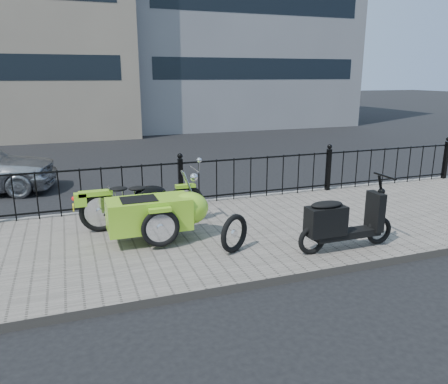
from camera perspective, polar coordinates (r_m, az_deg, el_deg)
name	(u,v)px	position (r m, az deg, el deg)	size (l,w,h in m)	color
ground	(199,230)	(7.92, -3.23, -5.01)	(120.00, 120.00, 0.00)	black
sidewalk	(208,236)	(7.46, -2.13, -5.82)	(30.00, 3.80, 0.12)	#686057
curb	(180,205)	(9.23, -5.81, -1.75)	(30.00, 0.10, 0.12)	gray
iron_fence	(181,183)	(8.96, -5.68, 1.23)	(14.11, 0.11, 1.08)	black
motorcycle_sidecar	(158,210)	(7.18, -8.58, -2.31)	(2.28, 1.48, 0.98)	black
scooter	(341,223)	(6.84, 15.03, -3.88)	(1.66, 0.48, 1.13)	black
spare_tire	(234,233)	(6.57, 1.35, -5.43)	(0.59, 0.59, 0.08)	black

